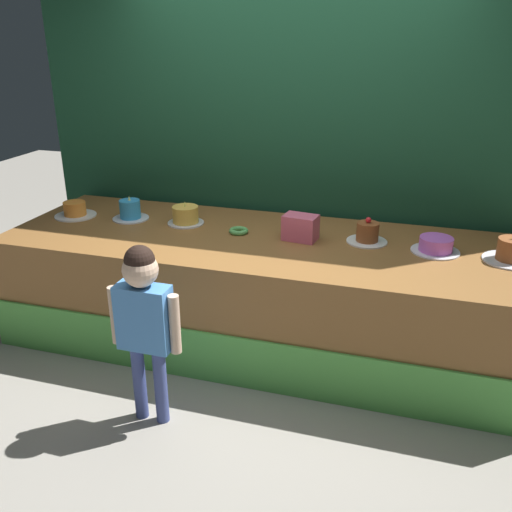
{
  "coord_description": "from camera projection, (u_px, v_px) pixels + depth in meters",
  "views": [
    {
      "loc": [
        0.94,
        -2.77,
        2.07
      ],
      "look_at": [
        -0.0,
        0.36,
        0.74
      ],
      "focal_mm": 38.7,
      "sensor_mm": 36.0,
      "label": 1
    }
  ],
  "objects": [
    {
      "name": "ground_plane",
      "position": [
        240.0,
        385.0,
        3.49
      ],
      "size": [
        12.0,
        12.0,
        0.0
      ],
      "primitive_type": "plane",
      "color": "gray"
    },
    {
      "name": "stage_platform",
      "position": [
        266.0,
        291.0,
        3.86
      ],
      "size": [
        3.59,
        1.21,
        0.78
      ],
      "color": "brown",
      "rests_on": "ground_plane"
    },
    {
      "name": "curtain_backdrop",
      "position": [
        293.0,
        115.0,
        4.06
      ],
      "size": [
        4.04,
        0.08,
        3.01
      ],
      "primitive_type": "cube",
      "color": "#19472D",
      "rests_on": "ground_plane"
    },
    {
      "name": "child_figure",
      "position": [
        144.0,
        312.0,
        2.93
      ],
      "size": [
        0.41,
        0.19,
        1.07
      ],
      "color": "#3F4C8C",
      "rests_on": "ground_plane"
    },
    {
      "name": "pink_box",
      "position": [
        300.0,
        228.0,
        3.68
      ],
      "size": [
        0.24,
        0.18,
        0.17
      ],
      "primitive_type": "cube",
      "rotation": [
        0.0,
        0.0,
        -0.14
      ],
      "color": "#E06081",
      "rests_on": "stage_platform"
    },
    {
      "name": "donut",
      "position": [
        239.0,
        231.0,
        3.82
      ],
      "size": [
        0.13,
        0.13,
        0.03
      ],
      "primitive_type": "torus",
      "color": "#59B259",
      "rests_on": "stage_platform"
    },
    {
      "name": "cake_far_left",
      "position": [
        75.0,
        210.0,
        4.17
      ],
      "size": [
        0.31,
        0.31,
        0.11
      ],
      "color": "white",
      "rests_on": "stage_platform"
    },
    {
      "name": "cake_left",
      "position": [
        130.0,
        211.0,
        4.1
      ],
      "size": [
        0.27,
        0.27,
        0.18
      ],
      "color": "silver",
      "rests_on": "stage_platform"
    },
    {
      "name": "cake_center_left",
      "position": [
        186.0,
        216.0,
        4.0
      ],
      "size": [
        0.26,
        0.26,
        0.17
      ],
      "color": "silver",
      "rests_on": "stage_platform"
    },
    {
      "name": "cake_center_right",
      "position": [
        367.0,
        234.0,
        3.65
      ],
      "size": [
        0.27,
        0.27,
        0.17
      ],
      "color": "white",
      "rests_on": "stage_platform"
    },
    {
      "name": "cake_right",
      "position": [
        436.0,
        245.0,
        3.49
      ],
      "size": [
        0.3,
        0.3,
        0.1
      ],
      "color": "silver",
      "rests_on": "stage_platform"
    },
    {
      "name": "cake_far_right",
      "position": [
        511.0,
        252.0,
        3.34
      ],
      "size": [
        0.32,
        0.32,
        0.2
      ],
      "color": "silver",
      "rests_on": "stage_platform"
    }
  ]
}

